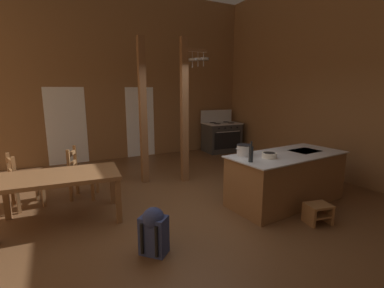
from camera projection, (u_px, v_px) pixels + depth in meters
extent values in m
cube|color=brown|center=(190.00, 212.00, 4.67)|extent=(8.12, 9.00, 0.10)
cube|color=brown|center=(125.00, 77.00, 7.85)|extent=(8.12, 0.14, 4.68)
cube|color=brown|center=(347.00, 72.00, 5.84)|extent=(0.14, 9.00, 4.68)
cube|color=white|center=(67.00, 126.00, 7.32)|extent=(1.00, 0.01, 2.05)
cube|color=white|center=(140.00, 122.00, 8.20)|extent=(0.84, 0.01, 2.05)
cube|color=brown|center=(286.00, 179.00, 4.88)|extent=(2.17, 1.09, 0.87)
cube|color=#B7BABF|center=(288.00, 154.00, 4.79)|extent=(2.24, 1.15, 0.02)
cube|color=black|center=(305.00, 151.00, 5.03)|extent=(0.55, 0.45, 0.00)
cube|color=black|center=(267.00, 192.00, 5.31)|extent=(1.99, 0.22, 0.10)
cube|color=#323232|center=(221.00, 138.00, 8.92)|extent=(1.13, 0.81, 0.90)
cube|color=black|center=(228.00, 141.00, 8.58)|extent=(0.93, 0.05, 0.52)
cylinder|color=#B7BABF|center=(228.00, 132.00, 8.51)|extent=(0.83, 0.06, 0.02)
cube|color=#B7BABF|center=(222.00, 123.00, 8.83)|extent=(1.17, 0.85, 0.03)
cube|color=#B7BABF|center=(216.00, 116.00, 9.11)|extent=(1.14, 0.09, 0.40)
cylinder|color=black|center=(231.00, 123.00, 8.79)|extent=(0.21, 0.21, 0.01)
cylinder|color=black|center=(217.00, 124.00, 8.59)|extent=(0.21, 0.21, 0.01)
cylinder|color=black|center=(226.00, 122.00, 9.06)|extent=(0.21, 0.21, 0.01)
cylinder|color=black|center=(213.00, 123.00, 8.86)|extent=(0.21, 0.21, 0.01)
cylinder|color=black|center=(237.00, 127.00, 8.62)|extent=(0.05, 0.03, 0.04)
cylinder|color=black|center=(231.00, 128.00, 8.54)|extent=(0.05, 0.03, 0.04)
cylinder|color=black|center=(225.00, 128.00, 8.45)|extent=(0.05, 0.03, 0.04)
cylinder|color=black|center=(219.00, 129.00, 8.36)|extent=(0.05, 0.03, 0.04)
cube|color=brown|center=(184.00, 112.00, 5.84)|extent=(0.15, 0.15, 3.03)
cube|color=brown|center=(194.00, 50.00, 5.67)|extent=(0.58, 0.12, 0.06)
cylinder|color=#B7BABF|center=(192.00, 55.00, 5.67)|extent=(0.01, 0.01, 0.17)
cylinder|color=#B7BABF|center=(192.00, 60.00, 5.70)|extent=(0.23, 0.23, 0.04)
cylinder|color=#B7BABF|center=(192.00, 64.00, 5.71)|extent=(0.02, 0.02, 0.14)
cylinder|color=#B7BABF|center=(198.00, 54.00, 5.72)|extent=(0.01, 0.01, 0.16)
cylinder|color=#B7BABF|center=(198.00, 59.00, 5.74)|extent=(0.21, 0.21, 0.04)
cylinder|color=#B7BABF|center=(198.00, 63.00, 5.76)|extent=(0.02, 0.02, 0.14)
cylinder|color=#B7BABF|center=(204.00, 54.00, 5.77)|extent=(0.01, 0.01, 0.15)
cylinder|color=#B7BABF|center=(204.00, 59.00, 5.79)|extent=(0.24, 0.24, 0.04)
cylinder|color=#B7BABF|center=(204.00, 63.00, 5.80)|extent=(0.02, 0.02, 0.14)
cube|color=brown|center=(143.00, 112.00, 5.74)|extent=(0.14, 0.14, 3.03)
cube|color=olive|center=(319.00, 205.00, 4.12)|extent=(0.41, 0.35, 0.04)
cube|color=olive|center=(309.00, 216.00, 4.11)|extent=(0.09, 0.28, 0.26)
cube|color=olive|center=(327.00, 213.00, 4.19)|extent=(0.09, 0.28, 0.26)
cube|color=olive|center=(318.00, 214.00, 4.15)|extent=(0.37, 0.34, 0.03)
cube|color=brown|center=(59.00, 176.00, 4.11)|extent=(1.76, 1.02, 0.06)
cube|color=brown|center=(6.00, 198.00, 4.24)|extent=(0.09, 0.09, 0.68)
cube|color=brown|center=(112.00, 185.00, 4.83)|extent=(0.09, 0.09, 0.68)
cube|color=brown|center=(118.00, 201.00, 4.13)|extent=(0.09, 0.09, 0.68)
cube|color=olive|center=(27.00, 183.00, 4.67)|extent=(0.55, 0.55, 0.04)
cube|color=olive|center=(37.00, 190.00, 4.98)|extent=(0.06, 0.06, 0.41)
cube|color=olive|center=(44.00, 195.00, 4.71)|extent=(0.06, 0.06, 0.41)
cube|color=olive|center=(11.00, 180.00, 4.67)|extent=(0.06, 0.06, 0.95)
cube|color=olive|center=(16.00, 186.00, 4.40)|extent=(0.06, 0.06, 0.95)
cube|color=olive|center=(11.00, 161.00, 4.46)|extent=(0.15, 0.37, 0.07)
cube|color=olive|center=(12.00, 173.00, 4.50)|extent=(0.15, 0.37, 0.07)
cube|color=olive|center=(84.00, 175.00, 5.11)|extent=(0.57, 0.57, 0.04)
cube|color=olive|center=(98.00, 183.00, 5.36)|extent=(0.06, 0.06, 0.41)
cube|color=olive|center=(93.00, 189.00, 4.99)|extent=(0.06, 0.06, 0.41)
cube|color=olive|center=(76.00, 170.00, 5.27)|extent=(0.06, 0.06, 0.95)
cube|color=olive|center=(70.00, 176.00, 4.90)|extent=(0.06, 0.06, 0.95)
cube|color=olive|center=(71.00, 154.00, 5.01)|extent=(0.17, 0.37, 0.07)
cube|color=olive|center=(72.00, 164.00, 5.05)|extent=(0.17, 0.37, 0.07)
cube|color=navy|center=(154.00, 235.00, 3.36)|extent=(0.38, 0.38, 0.48)
cube|color=navy|center=(159.00, 235.00, 3.49)|extent=(0.20, 0.20, 0.17)
cylinder|color=black|center=(142.00, 239.00, 3.27)|extent=(0.06, 0.06, 0.38)
cylinder|color=black|center=(156.00, 242.00, 3.21)|extent=(0.06, 0.06, 0.38)
sphere|color=navy|center=(153.00, 218.00, 3.32)|extent=(0.38, 0.38, 0.27)
cylinder|color=#B7BABF|center=(244.00, 150.00, 4.63)|extent=(0.25, 0.25, 0.18)
cylinder|color=black|center=(244.00, 145.00, 4.62)|extent=(0.26, 0.26, 0.01)
cylinder|color=#B7BABF|center=(238.00, 149.00, 4.56)|extent=(0.05, 0.02, 0.02)
cylinder|color=#B7BABF|center=(251.00, 147.00, 4.69)|extent=(0.05, 0.02, 0.02)
cylinder|color=silver|center=(269.00, 155.00, 4.50)|extent=(0.24, 0.24, 0.08)
cylinder|color=black|center=(269.00, 153.00, 4.49)|extent=(0.19, 0.19, 0.00)
cylinder|color=#1E2328|center=(251.00, 154.00, 4.23)|extent=(0.07, 0.07, 0.24)
cylinder|color=#1E2328|center=(251.00, 144.00, 4.20)|extent=(0.03, 0.03, 0.08)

